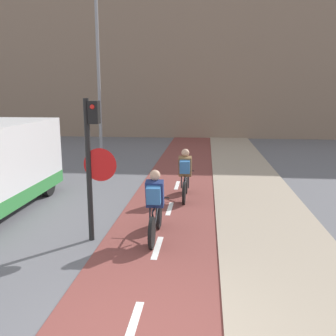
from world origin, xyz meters
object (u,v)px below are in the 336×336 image
Objects in this scene: traffic_light_pole at (92,154)px; cyclist_near at (155,206)px; cyclist_far at (185,175)px; street_lamp_far at (98,47)px.

traffic_light_pole is 1.67× the size of cyclist_near.
traffic_light_pole is 3.76m from cyclist_far.
street_lamp_far reaches higher than cyclist_near.
cyclist_far is at bearing 81.41° from cyclist_near.
street_lamp_far is at bearing 123.99° from cyclist_far.
traffic_light_pole is 0.35× the size of street_lamp_far.
traffic_light_pole is at bearing -117.81° from cyclist_far.
traffic_light_pole reaches higher than cyclist_far.
cyclist_near is (3.74, -9.21, -4.22)m from street_lamp_far.
cyclist_far is (0.45, 2.99, -0.00)m from cyclist_near.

